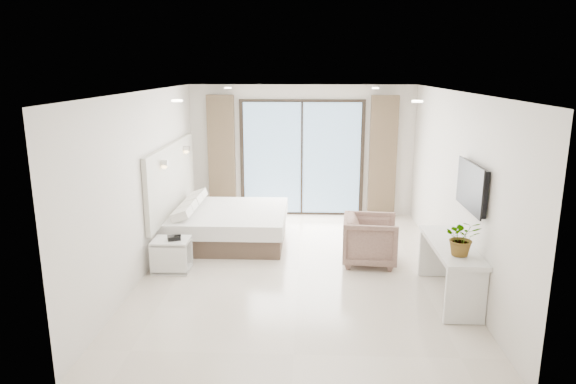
# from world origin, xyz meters

# --- Properties ---
(ground) EXTENTS (6.20, 6.20, 0.00)m
(ground) POSITION_xyz_m (0.00, 0.00, 0.00)
(ground) COLOR beige
(ground) RESTS_ON ground
(room_shell) EXTENTS (4.62, 6.22, 2.72)m
(room_shell) POSITION_xyz_m (-0.20, 0.87, 1.58)
(room_shell) COLOR silver
(room_shell) RESTS_ON ground
(bed) EXTENTS (2.03, 1.93, 0.71)m
(bed) POSITION_xyz_m (-1.30, 1.30, 0.30)
(bed) COLOR brown
(bed) RESTS_ON ground
(nightstand) EXTENTS (0.56, 0.46, 0.50)m
(nightstand) POSITION_xyz_m (-1.93, -0.13, 0.25)
(nightstand) COLOR silver
(nightstand) RESTS_ON ground
(phone) EXTENTS (0.23, 0.20, 0.06)m
(phone) POSITION_xyz_m (-1.88, -0.15, 0.54)
(phone) COLOR black
(phone) RESTS_ON nightstand
(console_desk) EXTENTS (0.51, 1.64, 0.77)m
(console_desk) POSITION_xyz_m (2.04, -0.92, 0.57)
(console_desk) COLOR silver
(console_desk) RESTS_ON ground
(plant) EXTENTS (0.46, 0.50, 0.36)m
(plant) POSITION_xyz_m (2.04, -1.34, 0.95)
(plant) COLOR #33662D
(plant) RESTS_ON console_desk
(armchair) EXTENTS (0.84, 0.89, 0.84)m
(armchair) POSITION_xyz_m (1.13, 0.32, 0.42)
(armchair) COLOR #916E5F
(armchair) RESTS_ON ground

